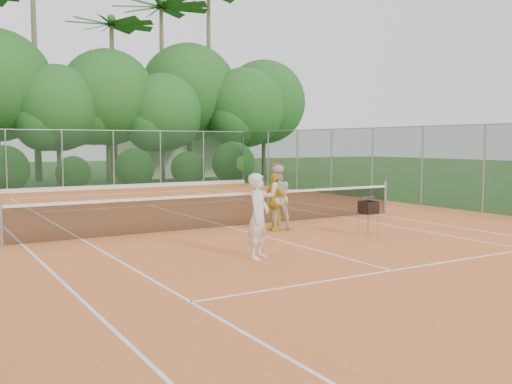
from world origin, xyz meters
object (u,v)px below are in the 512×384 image
player_white (258,216)px  player_center_grp (276,197)px  ball_hopper (368,208)px  player_yellow (275,202)px

player_white → player_center_grp: player_center_grp is taller
player_white → ball_hopper: size_ratio=1.99×
ball_hopper → player_center_grp: bearing=140.6°
player_yellow → player_white: bearing=-45.0°
player_center_grp → ball_hopper: (1.53, -2.00, -0.20)m
player_center_grp → ball_hopper: size_ratio=2.05×
player_white → player_yellow: (2.34, 3.00, -0.09)m
player_white → player_yellow: bearing=13.3°
player_yellow → ball_hopper: size_ratio=1.77×
player_white → ball_hopper: player_white is taller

